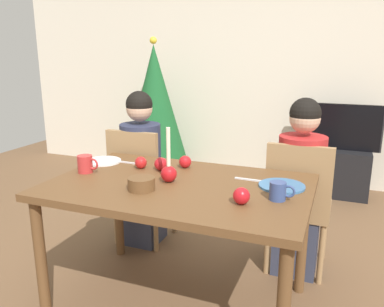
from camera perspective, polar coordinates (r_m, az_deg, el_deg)
The scene contains 22 objects.
ground_plane at distance 2.47m, azimuth -1.81°, elevation -21.07°, with size 7.68×7.68×0.00m, color brown.
back_wall at distance 4.52m, azimuth 11.42°, elevation 12.55°, with size 6.40×0.10×2.60m, color beige.
dining_table at distance 2.15m, azimuth -1.95°, elevation -6.50°, with size 1.40×0.90×0.75m.
chair_left at distance 2.96m, azimuth -7.65°, elevation -3.82°, with size 0.40×0.40×0.90m.
chair_right at distance 2.63m, azimuth 15.28°, elevation -6.64°, with size 0.40×0.40×0.90m.
person_left_child at distance 2.97m, azimuth -7.39°, elevation -2.58°, with size 0.30×0.30×1.17m.
person_right_child at distance 2.64m, azimuth 15.44°, elevation -5.23°, with size 0.30×0.30×1.17m.
tv_stand at distance 4.31m, azimuth 20.29°, elevation -2.48°, with size 0.64×0.40×0.48m, color black.
tv at distance 4.21m, azimuth 20.85°, elevation 3.65°, with size 0.79×0.05×0.46m.
christmas_tree at distance 4.48m, azimuth -5.45°, elevation 6.73°, with size 0.77×0.77×1.60m.
candle_centerpiece at distance 2.14m, azimuth -3.42°, elevation -2.51°, with size 0.09×0.09×0.30m.
plate_left at distance 2.59m, azimuth -12.83°, elevation -1.09°, with size 0.23×0.23×0.01m, color silver.
plate_right at distance 2.12m, azimuth 12.98°, elevation -4.63°, with size 0.24×0.24×0.01m, color teal.
mug_left at distance 2.38m, azimuth -15.28°, elevation -1.49°, with size 0.13×0.09×0.10m.
mug_right at distance 1.92m, azimuth 12.52°, elevation -5.38°, with size 0.12×0.08×0.09m.
fork_left at distance 2.53m, azimuth -9.12°, elevation -1.34°, with size 0.18×0.01×0.01m, color silver.
fork_right at distance 2.19m, azimuth 8.56°, elevation -3.82°, with size 0.18×0.01×0.01m, color silver.
bowl_walnuts at distance 2.04m, azimuth -7.40°, elevation -4.40°, with size 0.14×0.14×0.07m, color brown.
apple_near_candle at distance 1.85m, azimuth 7.23°, elevation -6.16°, with size 0.08×0.08×0.08m, color red.
apple_by_left_plate at distance 2.40m, azimuth -1.01°, elevation -1.21°, with size 0.08×0.08×0.08m, color red.
apple_by_right_mug at distance 2.40m, azimuth -7.49°, elevation -1.32°, with size 0.07×0.07×0.07m, color red.
apple_far_edge at distance 2.35m, azimuth -4.57°, elevation -1.53°, with size 0.08×0.08×0.08m, color red.
Camera 1 is at (0.80, -1.84, 1.44)m, focal length 36.51 mm.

